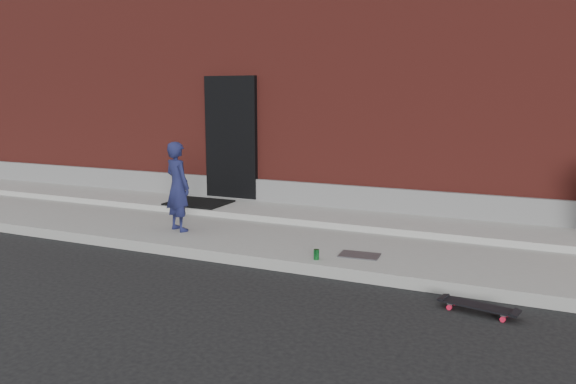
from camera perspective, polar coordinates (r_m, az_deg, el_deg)
The scene contains 9 objects.
ground at distance 7.02m, azimuth 0.88°, elevation -8.31°, with size 80.00×80.00×0.00m, color black.
sidewalk at distance 8.35m, azimuth 4.97°, elevation -4.85°, with size 20.00×3.00×0.15m, color gray.
apron at distance 9.15m, azimuth 6.85°, elevation -2.76°, with size 20.00×1.20×0.10m, color gray.
building at distance 13.39m, azimuth 13.06°, elevation 10.97°, with size 20.00×8.10×5.00m.
child at distance 8.59m, azimuth -11.14°, elevation 0.55°, with size 0.49×0.32×1.35m, color #171A40.
skateboard at distance 6.12m, azimuth 18.75°, elevation -10.95°, with size 0.80×0.35×0.09m.
soda_can at distance 7.08m, azimuth 2.90°, elevation -6.35°, with size 0.07×0.07×0.13m, color #16712C.
doormat at distance 10.24m, azimuth -9.04°, elevation -1.07°, with size 1.04×0.84×0.03m, color black.
utility_plate at distance 7.30m, azimuth 7.27°, elevation -6.38°, with size 0.51×0.32×0.02m, color #4C4C50.
Camera 1 is at (2.63, -6.13, 2.20)m, focal length 35.00 mm.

